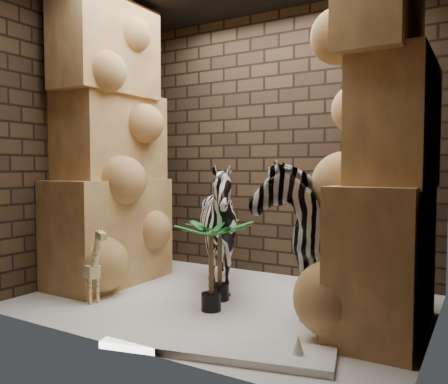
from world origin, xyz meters
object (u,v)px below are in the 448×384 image
Objects in this scene: giraffe_toy at (89,262)px; palm_front at (220,260)px; palm_back at (211,267)px; zebra_right at (306,222)px; zebra_left at (220,234)px; surfboard at (216,348)px.

giraffe_toy is 0.98× the size of palm_front.
palm_front is 0.99× the size of palm_back.
zebra_right is 1.21× the size of zebra_left.
zebra_right is 1.39m from surfboard.
palm_front is 0.48× the size of surfboard.
surfboard is at bearing -113.84° from zebra_right.
zebra_right is at bearing 67.06° from surfboard.
palm_back is (-0.68, -0.45, -0.38)m from zebra_right.
palm_back is (0.10, -0.30, 0.00)m from palm_front.
zebra_left is (-0.94, 0.12, -0.19)m from zebra_right.
palm_front is 0.32m from palm_back.
surfboard is at bearing -55.44° from palm_back.
zebra_left is at bearing 106.89° from surfboard.
surfboard is (1.59, -0.37, -0.34)m from giraffe_toy.
palm_front is at bearing 107.70° from palm_back.
giraffe_toy is (-1.79, -0.79, -0.39)m from zebra_right.
zebra_right is 1.99m from giraffe_toy.
palm_front is at bearing -50.59° from zebra_left.
zebra_right reaches higher than surfboard.
giraffe_toy is at bearing -162.76° from palm_back.
zebra_right is at bearing 42.04° from giraffe_toy.
palm_back is at bearing 111.11° from surfboard.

